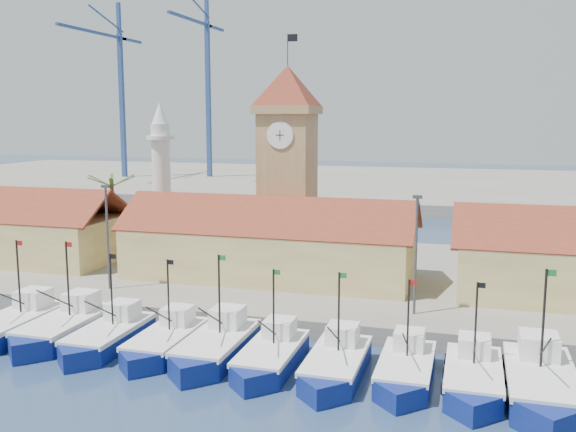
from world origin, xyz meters
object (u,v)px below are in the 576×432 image
(boat_5, at_px, (270,358))
(clock_tower, at_px, (288,160))
(boat_0, at_px, (13,326))
(minaret, at_px, (161,177))

(boat_5, bearing_deg, clock_tower, 103.45)
(boat_5, height_order, clock_tower, clock_tower)
(boat_0, relative_size, clock_tower, 0.44)
(boat_0, relative_size, minaret, 0.61)
(clock_tower, relative_size, minaret, 1.39)
(boat_0, distance_m, clock_tower, 29.53)
(clock_tower, bearing_deg, minaret, 172.39)
(clock_tower, bearing_deg, boat_0, -122.27)
(boat_5, distance_m, clock_tower, 26.86)
(boat_5, bearing_deg, boat_0, 178.27)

